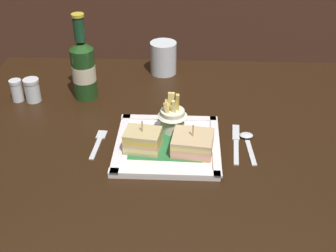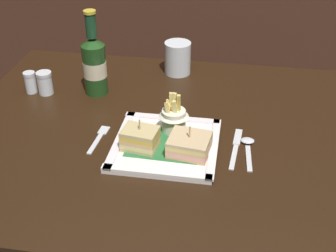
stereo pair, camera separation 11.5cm
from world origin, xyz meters
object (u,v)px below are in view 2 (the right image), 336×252
object	(u,v)px
dining_table	(169,164)
sandwich_half_right	(189,145)
sandwich_half_left	(140,139)
fork	(99,138)
square_plate	(166,145)
water_glass	(178,59)
knife	(236,147)
spoon	(248,145)
salt_shaker	(31,84)
beer_bottle	(94,64)
pepper_shaker	(45,84)
fries_cup	(174,116)

from	to	relation	value
dining_table	sandwich_half_right	bearing A→B (deg)	-57.05
sandwich_half_left	fork	bearing A→B (deg)	162.29
square_plate	water_glass	xyz separation A→B (m)	(-0.03, 0.42, 0.04)
knife	spoon	bearing A→B (deg)	12.71
salt_shaker	beer_bottle	bearing A→B (deg)	9.15
water_glass	salt_shaker	size ratio (longest dim) A/B	1.59
spoon	salt_shaker	size ratio (longest dim) A/B	2.07
sandwich_half_left	knife	size ratio (longest dim) A/B	0.53
dining_table	spoon	xyz separation A→B (m)	(0.21, -0.04, 0.11)
dining_table	pepper_shaker	xyz separation A→B (m)	(-0.40, 0.15, 0.14)
fries_cup	spoon	world-z (taller)	fries_cup
dining_table	fries_cup	size ratio (longest dim) A/B	10.54
fries_cup	fork	xyz separation A→B (m)	(-0.19, -0.05, -0.05)
beer_bottle	fork	xyz separation A→B (m)	(0.08, -0.24, -0.09)
fries_cup	square_plate	bearing A→B (deg)	-97.33
beer_bottle	water_glass	size ratio (longest dim) A/B	2.44
dining_table	beer_bottle	world-z (taller)	beer_bottle
square_plate	salt_shaker	size ratio (longest dim) A/B	3.91
dining_table	spoon	size ratio (longest dim) A/B	8.57
fork	spoon	distance (m)	0.38
fork	spoon	world-z (taller)	spoon
dining_table	beer_bottle	distance (m)	0.37
square_plate	dining_table	bearing A→B (deg)	92.98
square_plate	beer_bottle	size ratio (longest dim) A/B	1.01
spoon	fries_cup	bearing A→B (deg)	171.16
sandwich_half_right	fries_cup	distance (m)	0.11
salt_shaker	fries_cup	bearing A→B (deg)	-18.63
fries_cup	spoon	bearing A→B (deg)	-8.84
beer_bottle	pepper_shaker	size ratio (longest dim) A/B	3.66
salt_shaker	pepper_shaker	world-z (taller)	pepper_shaker
knife	spoon	distance (m)	0.03
fries_cup	spoon	size ratio (longest dim) A/B	0.81
beer_bottle	spoon	distance (m)	0.51
square_plate	water_glass	bearing A→B (deg)	94.57
dining_table	square_plate	xyz separation A→B (m)	(0.00, -0.07, 0.12)
square_plate	fries_cup	size ratio (longest dim) A/B	2.33
sandwich_half_right	knife	size ratio (longest dim) A/B	0.61
dining_table	beer_bottle	bearing A→B (deg)	144.79
dining_table	salt_shaker	xyz separation A→B (m)	(-0.45, 0.15, 0.14)
water_glass	pepper_shaker	size ratio (longest dim) A/B	1.50
square_plate	pepper_shaker	bearing A→B (deg)	151.50
fries_cup	fork	size ratio (longest dim) A/B	0.87
sandwich_half_left	beer_bottle	size ratio (longest dim) A/B	0.37
sandwich_half_right	spoon	xyz separation A→B (m)	(0.14, 0.06, -0.03)
water_glass	square_plate	bearing A→B (deg)	-85.43
spoon	pepper_shaker	size ratio (longest dim) A/B	1.95
fries_cup	water_glass	world-z (taller)	fries_cup
water_glass	fork	bearing A→B (deg)	-109.33
fork	spoon	bearing A→B (deg)	3.44
fries_cup	water_glass	bearing A→B (deg)	96.71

